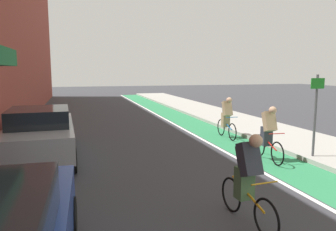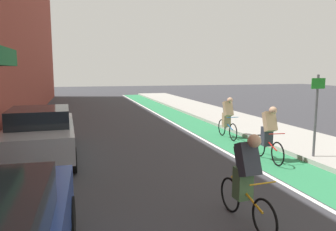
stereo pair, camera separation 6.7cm
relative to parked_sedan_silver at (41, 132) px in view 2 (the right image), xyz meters
name	(u,v)px [view 2 (the right image)]	position (x,y,z in m)	size (l,w,h in m)	color
ground_plane	(127,130)	(3.16, 3.92, -0.79)	(82.93, 82.93, 0.00)	#38383D
bike_lane_paint	(186,120)	(6.57, 5.92, -0.79)	(1.60, 37.70, 0.00)	#2D8451
lane_divider_stripe	(170,121)	(5.67, 5.92, -0.79)	(0.12, 37.70, 0.00)	white
sidewalk_right	(226,117)	(8.90, 5.92, -0.72)	(3.06, 37.70, 0.14)	#A8A59E
parked_sedan_silver	(41,132)	(0.00, 0.00, 0.00)	(2.08, 4.85, 1.53)	#9EA0A8
cyclist_lead	(246,176)	(3.83, -5.45, 0.06)	(0.48, 1.70, 1.60)	black
cyclist_mid	(269,133)	(6.41, -2.10, 0.02)	(0.48, 1.72, 1.62)	black
cyclist_trailing	(227,117)	(6.68, 1.16, 0.06)	(0.48, 1.72, 1.61)	black
street_sign_post	(316,108)	(7.68, -2.48, 0.77)	(0.44, 0.07, 2.37)	#4C4C51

